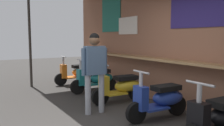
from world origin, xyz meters
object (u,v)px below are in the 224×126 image
at_px(scooter_orange, 77,73).
at_px(scooter_yellow, 122,87).
at_px(scooter_teal, 96,79).
at_px(shopper_browsing, 95,64).
at_px(scooter_black, 220,118).
at_px(scooter_blue, 161,99).

height_order(scooter_orange, scooter_yellow, same).
bearing_deg(scooter_teal, shopper_browsing, 65.08).
height_order(scooter_teal, scooter_black, same).
xyz_separation_m(scooter_blue, shopper_browsing, (-0.97, -0.93, 0.63)).
xyz_separation_m(scooter_teal, scooter_black, (3.91, 0.00, 0.00)).
height_order(scooter_yellow, shopper_browsing, shopper_browsing).
bearing_deg(scooter_blue, scooter_orange, -86.65).
relative_size(scooter_orange, scooter_black, 1.00).
bearing_deg(scooter_yellow, scooter_blue, 93.91).
xyz_separation_m(scooter_teal, scooter_yellow, (1.30, 0.00, 0.00)).
relative_size(scooter_orange, scooter_teal, 1.00).
xyz_separation_m(scooter_black, shopper_browsing, (-2.22, -0.93, 0.63)).
xyz_separation_m(scooter_orange, scooter_blue, (4.04, -0.00, 0.00)).
distance_m(scooter_orange, shopper_browsing, 3.27).
height_order(scooter_blue, scooter_black, same).
xyz_separation_m(scooter_teal, shopper_browsing, (1.69, -0.93, 0.63)).
bearing_deg(scooter_yellow, scooter_teal, -86.09).
bearing_deg(scooter_black, scooter_blue, -88.34).
relative_size(scooter_teal, scooter_yellow, 1.00).
relative_size(scooter_blue, scooter_black, 1.00).
bearing_deg(scooter_black, shopper_browsing, -65.52).
bearing_deg(scooter_black, scooter_teal, -88.34).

